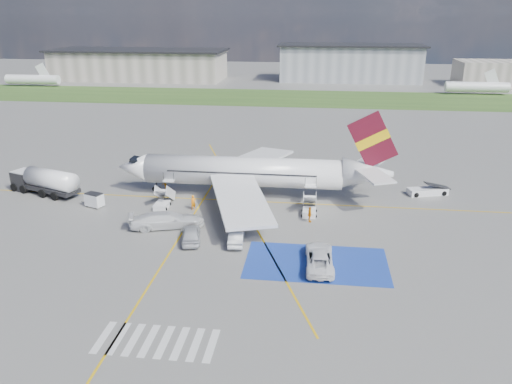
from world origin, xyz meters
TOP-DOWN VIEW (x-y plane):
  - ground at (0.00, 0.00)m, footprint 400.00×400.00m
  - grass_strip at (0.00, 95.00)m, footprint 400.00×30.00m
  - taxiway_line_main at (0.00, 12.00)m, footprint 120.00×0.20m
  - taxiway_line_cross at (-5.00, -10.00)m, footprint 0.20×60.00m
  - taxiway_line_diag at (0.00, 12.00)m, footprint 20.71×56.45m
  - staging_box at (10.00, -4.00)m, footprint 14.00×8.00m
  - crosswalk at (-1.80, -18.00)m, footprint 9.00×4.00m
  - terminal_west at (-55.00, 130.00)m, footprint 60.00×22.00m
  - terminal_centre at (20.00, 135.00)m, footprint 48.00×18.00m
  - airliner at (1.51, 14.00)m, footprint 36.81×32.95m
  - airstairs_fwd at (-9.50, 8.70)m, footprint 1.90×5.20m
  - airstairs_aft at (9.00, 8.70)m, footprint 1.90×5.20m
  - fuel_tanker at (-26.67, 11.41)m, footprint 10.76×6.17m
  - gpu_cart at (-18.08, 7.66)m, footprint 2.52×2.04m
  - belt_loader at (24.76, 17.54)m, footprint 5.89×3.32m
  - car_silver_a at (-3.46, -0.72)m, footprint 3.07×5.31m
  - car_silver_b at (1.46, -0.58)m, footprint 2.01×4.67m
  - van_white_a at (10.27, -4.39)m, footprint 2.85×5.80m
  - van_white_b at (-7.12, 2.57)m, footprint 6.77×4.30m
  - crew_fwd at (-5.40, 8.23)m, footprint 0.82×0.81m
  - crew_nose at (-11.17, 14.95)m, footprint 0.87×0.97m
  - crew_aft at (9.09, 6.13)m, footprint 0.64×1.17m

SIDE VIEW (x-z plane):
  - ground at x=0.00m, z-range 0.00..0.00m
  - grass_strip at x=0.00m, z-range 0.00..0.01m
  - taxiway_line_main at x=0.00m, z-range 0.00..0.01m
  - taxiway_line_cross at x=-5.00m, z-range 0.00..0.01m
  - taxiway_line_diag at x=0.00m, z-range 0.00..0.01m
  - staging_box at x=10.00m, z-range 0.00..0.01m
  - crosswalk at x=-1.80m, z-range 0.00..0.01m
  - belt_loader at x=24.76m, z-range -0.43..1.28m
  - airstairs_fwd at x=-9.50m, z-range -1.18..2.42m
  - airstairs_aft at x=9.00m, z-range -1.18..2.42m
  - car_silver_b at x=1.46m, z-range 0.00..1.50m
  - gpu_cart at x=-18.08m, z-range -0.09..1.73m
  - crew_nose at x=-11.17m, z-range 0.00..1.65m
  - car_silver_a at x=-3.46m, z-range 0.00..1.70m
  - crew_aft at x=9.09m, z-range 0.00..1.89m
  - crew_fwd at x=-5.40m, z-range 0.00..1.90m
  - van_white_a at x=10.27m, z-range 0.00..2.14m
  - van_white_b at x=-7.12m, z-range 0.00..2.47m
  - fuel_tanker at x=-26.67m, z-range -0.28..3.29m
  - airliner at x=1.51m, z-range -2.57..9.35m
  - terminal_west at x=-55.00m, z-range 0.00..10.00m
  - terminal_centre at x=20.00m, z-range 0.00..12.00m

